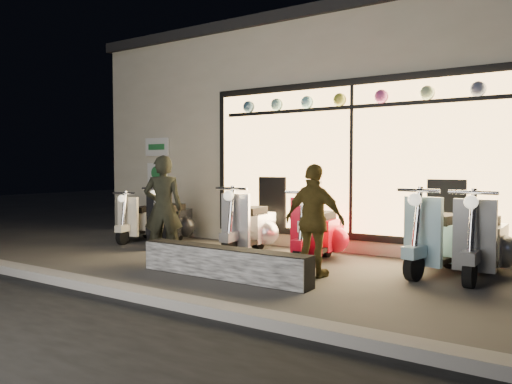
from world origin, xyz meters
TOP-DOWN VIEW (x-y plane):
  - ground at (0.00, 0.00)m, footprint 40.00×40.00m
  - kerb at (0.00, -2.00)m, footprint 40.00×0.25m
  - shop_building at (0.00, 4.98)m, footprint 10.20×6.23m
  - graffiti_barrier at (0.12, -0.65)m, footprint 2.48×0.28m
  - scooter_silver at (-0.67, 1.18)m, footprint 0.60×1.51m
  - scooter_red at (0.60, 1.17)m, footprint 0.54×1.47m
  - scooter_black at (-2.47, 1.18)m, footprint 0.76×1.43m
  - scooter_cream at (-3.23, 1.15)m, footprint 0.62×1.30m
  - scooter_blue at (2.40, 1.31)m, footprint 0.71×1.57m
  - scooter_grey at (2.90, 1.32)m, footprint 0.50×1.54m
  - man at (-1.36, -0.21)m, footprint 0.70×0.65m
  - woman at (1.06, 0.07)m, footprint 0.89×0.44m

SIDE VIEW (x-z plane):
  - ground at x=0.00m, z-range 0.00..0.00m
  - kerb at x=0.00m, z-range 0.00..0.12m
  - graffiti_barrier at x=0.12m, z-range 0.00..0.40m
  - scooter_cream at x=-3.23m, z-range -0.09..0.83m
  - scooter_black at x=-2.47m, z-range -0.10..0.93m
  - scooter_red at x=0.60m, z-range -0.10..0.94m
  - scooter_silver at x=-0.67m, z-range -0.11..0.97m
  - scooter_grey at x=2.90m, z-range -0.11..1.00m
  - scooter_blue at x=2.40m, z-range -0.11..1.00m
  - woman at x=1.06m, z-range 0.00..1.48m
  - man at x=-1.36m, z-range 0.00..1.61m
  - shop_building at x=0.00m, z-range 0.00..4.20m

